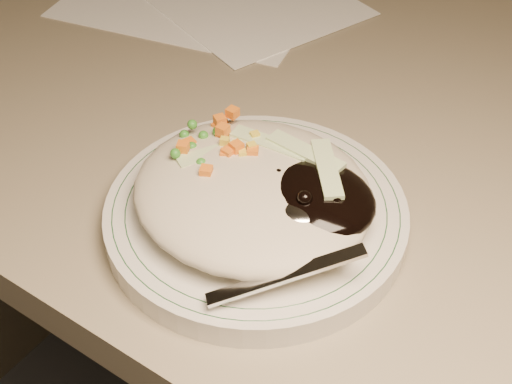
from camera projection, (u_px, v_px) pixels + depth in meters
The scene contains 4 objects.
desk at pixel (409, 276), 0.81m from camera, with size 1.40×0.70×0.74m.
plate at pixel (256, 216), 0.58m from camera, with size 0.24×0.24×0.02m, color silver.
plate_rim at pixel (256, 207), 0.57m from camera, with size 0.23×0.23×0.00m.
meal at pixel (260, 189), 0.55m from camera, with size 0.21×0.19×0.05m.
Camera 1 is at (0.16, 0.84, 1.15)m, focal length 50.00 mm.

